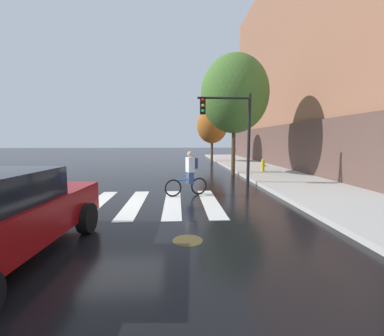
{
  "coord_description": "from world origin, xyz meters",
  "views": [
    {
      "loc": [
        1.76,
        -8.13,
        2.11
      ],
      "look_at": [
        2.27,
        0.42,
        1.14
      ],
      "focal_mm": 23.1,
      "sensor_mm": 36.0,
      "label": 1
    }
  ],
  "objects_px": {
    "traffic_light_near": "(231,124)",
    "street_tree_mid": "(212,126)",
    "fire_hydrant": "(263,165)",
    "cyclist": "(189,174)",
    "manhole_cover": "(188,240)",
    "street_tree_near": "(234,94)"
  },
  "relations": [
    {
      "from": "traffic_light_near",
      "to": "street_tree_mid",
      "type": "height_order",
      "value": "street_tree_mid"
    },
    {
      "from": "traffic_light_near",
      "to": "fire_hydrant",
      "type": "height_order",
      "value": "traffic_light_near"
    },
    {
      "from": "fire_hydrant",
      "to": "cyclist",
      "type": "bearing_deg",
      "value": -130.33
    },
    {
      "from": "manhole_cover",
      "to": "street_tree_mid",
      "type": "distance_m",
      "value": 18.91
    },
    {
      "from": "street_tree_near",
      "to": "manhole_cover",
      "type": "bearing_deg",
      "value": -108.04
    },
    {
      "from": "manhole_cover",
      "to": "cyclist",
      "type": "xyz_separation_m",
      "value": [
        0.25,
        4.28,
        0.84
      ]
    },
    {
      "from": "cyclist",
      "to": "manhole_cover",
      "type": "bearing_deg",
      "value": -93.3
    },
    {
      "from": "cyclist",
      "to": "street_tree_near",
      "type": "height_order",
      "value": "street_tree_near"
    },
    {
      "from": "fire_hydrant",
      "to": "street_tree_near",
      "type": "relative_size",
      "value": 0.11
    },
    {
      "from": "cyclist",
      "to": "street_tree_near",
      "type": "bearing_deg",
      "value": 62.0
    },
    {
      "from": "street_tree_near",
      "to": "street_tree_mid",
      "type": "distance_m",
      "value": 8.6
    },
    {
      "from": "cyclist",
      "to": "traffic_light_near",
      "type": "bearing_deg",
      "value": 45.32
    },
    {
      "from": "manhole_cover",
      "to": "traffic_light_near",
      "type": "bearing_deg",
      "value": 70.16
    },
    {
      "from": "cyclist",
      "to": "street_tree_mid",
      "type": "height_order",
      "value": "street_tree_mid"
    },
    {
      "from": "traffic_light_near",
      "to": "street_tree_near",
      "type": "bearing_deg",
      "value": 75.29
    },
    {
      "from": "manhole_cover",
      "to": "street_tree_near",
      "type": "height_order",
      "value": "street_tree_near"
    },
    {
      "from": "cyclist",
      "to": "traffic_light_near",
      "type": "distance_m",
      "value": 3.54
    },
    {
      "from": "manhole_cover",
      "to": "traffic_light_near",
      "type": "xyz_separation_m",
      "value": [
        2.29,
        6.34,
        2.86
      ]
    },
    {
      "from": "traffic_light_near",
      "to": "fire_hydrant",
      "type": "xyz_separation_m",
      "value": [
        2.84,
        3.69,
        -2.33
      ]
    },
    {
      "from": "cyclist",
      "to": "street_tree_near",
      "type": "distance_m",
      "value": 7.45
    },
    {
      "from": "cyclist",
      "to": "street_tree_mid",
      "type": "distance_m",
      "value": 14.58
    },
    {
      "from": "manhole_cover",
      "to": "cyclist",
      "type": "height_order",
      "value": "cyclist"
    }
  ]
}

